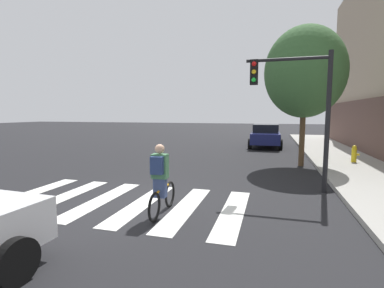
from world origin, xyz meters
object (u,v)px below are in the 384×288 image
at_px(sedan_mid, 266,135).
at_px(cyclist, 161,180).
at_px(traffic_light_near, 299,97).
at_px(fire_hydrant, 354,154).
at_px(street_tree_near, 305,72).

xyz_separation_m(sedan_mid, cyclist, (-2.07, -14.68, 0.01)).
relative_size(cyclist, traffic_light_near, 0.41).
height_order(sedan_mid, cyclist, cyclist).
xyz_separation_m(fire_hydrant, street_tree_near, (-2.35, -0.80, 3.65)).
bearing_deg(cyclist, fire_hydrant, 53.81).
height_order(traffic_light_near, street_tree_near, street_tree_near).
distance_m(sedan_mid, fire_hydrant, 7.49).
bearing_deg(street_tree_near, cyclist, -116.53).
bearing_deg(street_tree_near, sedan_mid, 103.68).
height_order(sedan_mid, traffic_light_near, traffic_light_near).
distance_m(traffic_light_near, fire_hydrant, 6.47).
xyz_separation_m(sedan_mid, traffic_light_near, (1.14, -11.56, 2.03)).
height_order(cyclist, fire_hydrant, cyclist).
bearing_deg(street_tree_near, fire_hydrant, 18.84).
relative_size(traffic_light_near, fire_hydrant, 5.38).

